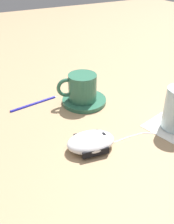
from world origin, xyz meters
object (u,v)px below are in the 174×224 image
saucer (84,101)px  pen (35,102)px  coffee_cup (82,87)px  computer_mouse (91,142)px

saucer → pen: size_ratio=0.84×
coffee_cup → pen: size_ratio=0.73×
saucer → coffee_cup: size_ratio=1.15×
coffee_cup → computer_mouse: size_ratio=0.94×
coffee_cup → pen: (0.06, 0.12, -0.04)m
coffee_cup → saucer: bearing=-102.6°
saucer → computer_mouse: size_ratio=1.07×
computer_mouse → pen: (0.24, 0.04, -0.01)m
saucer → pen: 0.14m
coffee_cup → pen: 0.14m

